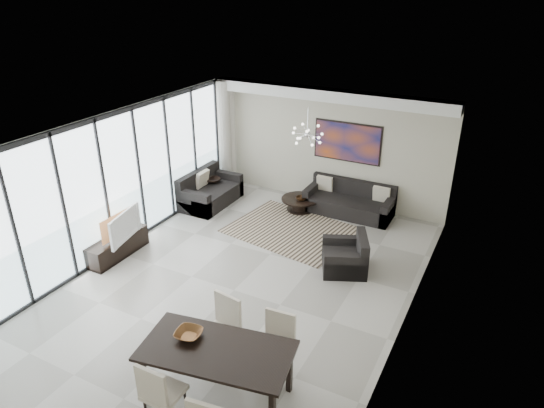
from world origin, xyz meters
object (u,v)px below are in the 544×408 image
Objects in this scene: coffee_table at (300,203)px; television at (121,225)px; tv_console at (118,246)px; dining_table at (217,354)px; sofa_main at (349,203)px.

television is (-2.26, -3.70, 0.57)m from coffee_table.
tv_console is at bearing 79.55° from television.
television is at bearing 149.87° from dining_table.
coffee_table is 1.21m from sofa_main.
television is at bearing -121.39° from coffee_table.
dining_table reaches higher than coffee_table.
television reaches higher than sofa_main.
dining_table is (3.90, -2.16, 0.53)m from tv_console.
tv_console is at bearing 150.95° from dining_table.
tv_console is at bearing -123.13° from coffee_table.
dining_table is (3.74, -2.17, 0.01)m from television.
coffee_table is at bearing -159.54° from sofa_main.
television is at bearing 1.48° from tv_console.
sofa_main is 0.98× the size of dining_table.
coffee_table is at bearing -43.33° from television.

